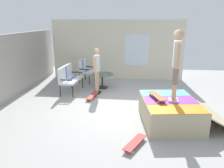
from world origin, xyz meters
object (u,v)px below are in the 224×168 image
Objects in this scene: skateboard_on_ramp at (157,96)px; skateboard_by_bench at (92,96)px; person_watching at (97,68)px; person_skater at (177,60)px; skate_ramp at (171,111)px; patio_chair_near_house at (85,68)px; skateboard_spare at (135,142)px; patio_table at (102,78)px; patio_bench at (69,76)px.

skateboard_by_bench is at bearing 52.26° from skateboard_on_ramp.
person_skater is at bearing -133.55° from person_watching.
patio_chair_near_house is at bearing 40.74° from skate_ramp.
skate_ramp is 1.36× the size of person_skater.
person_watching is at bearing 22.59° from skateboard_spare.
person_watching is 0.94× the size of person_skater.
skateboard_on_ramp reaches higher than patio_table.
patio_chair_near_house is at bearing 24.45° from skateboard_spare.
skateboard_on_ramp is (-3.65, -2.80, 0.12)m from patio_chair_near_house.
patio_table is 1.09× the size of skateboard_on_ramp.
skateboard_spare is (-3.50, -2.53, -0.53)m from patio_bench.
patio_chair_near_house reaches higher than skateboard_by_bench.
patio_bench is 1.42× the size of patio_table.
person_skater is 2.19× the size of skateboard_by_bench.
patio_bench is 1.38m from patio_table.
person_skater is (-3.76, -3.21, 1.09)m from patio_chair_near_house.
skateboard_by_bench is (1.72, 2.48, -1.62)m from person_skater.
person_watching reaches higher than skate_ramp.
skate_ramp is 4.14m from patio_bench.
patio_bench is 1.56× the size of skateboard_on_ramp.
person_skater is at bearing -139.56° from patio_chair_near_house.
skateboard_on_ramp is at bearing -23.37° from skateboard_spare.
skate_ramp is 3.71m from patio_table.
skateboard_by_bench is 2.70m from skateboard_on_ramp.
skate_ramp is 2.96× the size of skateboard_by_bench.
skateboard_spare is (-3.46, -1.44, -0.90)m from person_watching.
patio_chair_near_house is at bearing 19.59° from skateboard_by_bench.
person_watching reaches higher than skateboard_by_bench.
patio_table is 1.33m from skateboard_by_bench.
skate_ramp is 2.39× the size of patio_chair_near_house.
skate_ramp is at bearing -123.83° from skateboard_by_bench.
patio_chair_near_house reaches higher than skate_ramp.
patio_bench is 1.56× the size of skateboard_by_bench.
skateboard_spare is (-4.17, -1.35, -0.32)m from patio_table.
skateboard_on_ramp is (0.04, 0.38, 0.41)m from skate_ramp.
skateboard_by_bench is at bearing -120.95° from patio_bench.
skateboard_on_ramp is at bearing 84.37° from skate_ramp.
patio_table is (-0.77, -0.90, -0.21)m from patio_chair_near_house.
person_skater is 2.22m from skateboard_spare.
patio_bench is at bearing 87.95° from person_watching.
skateboard_on_ramp is at bearing -146.57° from patio_table.
patio_chair_near_house is 1.24× the size of skateboard_by_bench.
person_skater is 1.07m from skateboard_on_ramp.
skateboard_spare is (-1.18, 0.96, -1.62)m from person_skater.
patio_table is 3.47m from skateboard_on_ramp.
patio_chair_near_house is at bearing 37.48° from skateboard_on_ramp.
skate_ramp is at bearing -139.26° from patio_chair_near_house.
skateboard_by_bench is 1.02× the size of skateboard_spare.
person_skater is 2.19× the size of skateboard_on_ramp.
person_skater is at bearing -123.63° from patio_bench.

